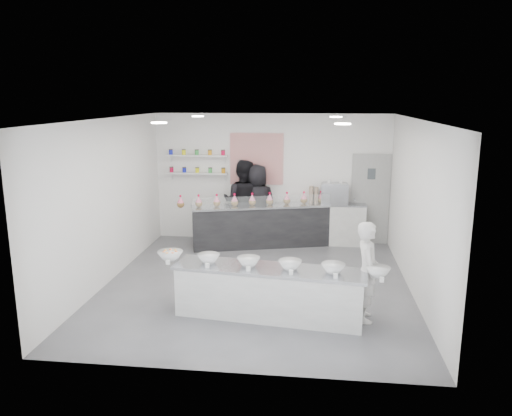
{
  "coord_description": "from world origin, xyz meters",
  "views": [
    {
      "loc": [
        1.0,
        -8.56,
        3.38
      ],
      "look_at": [
        -0.06,
        0.4,
        1.36
      ],
      "focal_mm": 35.0,
      "sensor_mm": 36.0,
      "label": 1
    }
  ],
  "objects_px": {
    "prep_counter": "(269,293)",
    "staff_left": "(243,202)",
    "back_bar": "(261,226)",
    "espresso_machine": "(334,194)",
    "staff_right": "(257,204)",
    "espresso_ledge": "(337,224)",
    "woman_prep": "(367,272)"
  },
  "relations": [
    {
      "from": "prep_counter",
      "to": "staff_left",
      "type": "height_order",
      "value": "staff_left"
    },
    {
      "from": "prep_counter",
      "to": "back_bar",
      "type": "distance_m",
      "value": 3.78
    },
    {
      "from": "prep_counter",
      "to": "espresso_machine",
      "type": "xyz_separation_m",
      "value": [
        1.12,
        4.11,
        0.79
      ]
    },
    {
      "from": "staff_left",
      "to": "staff_right",
      "type": "bearing_deg",
      "value": -172.2
    },
    {
      "from": "espresso_machine",
      "to": "staff_right",
      "type": "relative_size",
      "value": 0.32
    },
    {
      "from": "espresso_ledge",
      "to": "prep_counter",
      "type": "bearing_deg",
      "value": -106.28
    },
    {
      "from": "back_bar",
      "to": "espresso_machine",
      "type": "relative_size",
      "value": 5.18
    },
    {
      "from": "back_bar",
      "to": "staff_right",
      "type": "xyz_separation_m",
      "value": [
        -0.12,
        0.25,
        0.45
      ]
    },
    {
      "from": "prep_counter",
      "to": "espresso_machine",
      "type": "bearing_deg",
      "value": 81.51
    },
    {
      "from": "prep_counter",
      "to": "staff_right",
      "type": "xyz_separation_m",
      "value": [
        -0.65,
        3.99,
        0.53
      ]
    },
    {
      "from": "back_bar",
      "to": "woman_prep",
      "type": "bearing_deg",
      "value": -76.88
    },
    {
      "from": "espresso_machine",
      "to": "staff_right",
      "type": "xyz_separation_m",
      "value": [
        -1.77,
        -0.12,
        -0.26
      ]
    },
    {
      "from": "espresso_ledge",
      "to": "staff_left",
      "type": "height_order",
      "value": "staff_left"
    },
    {
      "from": "back_bar",
      "to": "woman_prep",
      "type": "relative_size",
      "value": 2.02
    },
    {
      "from": "espresso_machine",
      "to": "espresso_ledge",
      "type": "bearing_deg",
      "value": 0.0
    },
    {
      "from": "prep_counter",
      "to": "back_bar",
      "type": "relative_size",
      "value": 0.95
    },
    {
      "from": "espresso_ledge",
      "to": "espresso_machine",
      "type": "xyz_separation_m",
      "value": [
        -0.08,
        0.0,
        0.72
      ]
    },
    {
      "from": "espresso_machine",
      "to": "staff_right",
      "type": "bearing_deg",
      "value": -176.14
    },
    {
      "from": "back_bar",
      "to": "espresso_ledge",
      "type": "relative_size",
      "value": 2.41
    },
    {
      "from": "woman_prep",
      "to": "staff_left",
      "type": "relative_size",
      "value": 0.79
    },
    {
      "from": "prep_counter",
      "to": "espresso_ledge",
      "type": "relative_size",
      "value": 2.27
    },
    {
      "from": "espresso_machine",
      "to": "staff_left",
      "type": "distance_m",
      "value": 2.12
    },
    {
      "from": "prep_counter",
      "to": "espresso_ledge",
      "type": "height_order",
      "value": "espresso_ledge"
    },
    {
      "from": "woman_prep",
      "to": "staff_right",
      "type": "relative_size",
      "value": 0.83
    },
    {
      "from": "espresso_ledge",
      "to": "staff_right",
      "type": "xyz_separation_m",
      "value": [
        -1.85,
        -0.12,
        0.45
      ]
    },
    {
      "from": "espresso_machine",
      "to": "woman_prep",
      "type": "height_order",
      "value": "woman_prep"
    },
    {
      "from": "woman_prep",
      "to": "prep_counter",
      "type": "bearing_deg",
      "value": 90.3
    },
    {
      "from": "staff_left",
      "to": "staff_right",
      "type": "relative_size",
      "value": 1.05
    },
    {
      "from": "prep_counter",
      "to": "woman_prep",
      "type": "xyz_separation_m",
      "value": [
        1.49,
        0.09,
        0.37
      ]
    },
    {
      "from": "staff_left",
      "to": "prep_counter",
      "type": "bearing_deg",
      "value": 111.64
    },
    {
      "from": "prep_counter",
      "to": "staff_right",
      "type": "bearing_deg",
      "value": 106.05
    },
    {
      "from": "woman_prep",
      "to": "staff_left",
      "type": "xyz_separation_m",
      "value": [
        -2.47,
        3.9,
        0.21
      ]
    }
  ]
}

